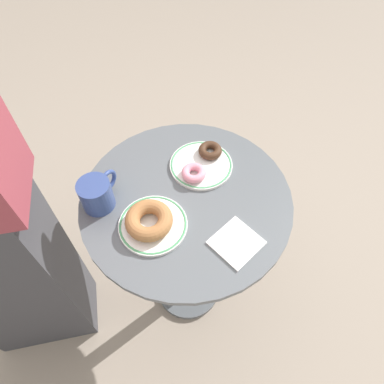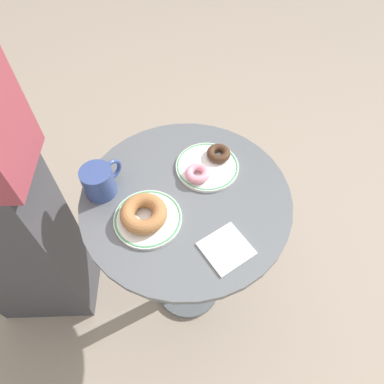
{
  "view_description": "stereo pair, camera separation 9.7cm",
  "coord_description": "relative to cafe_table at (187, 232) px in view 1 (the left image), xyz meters",
  "views": [
    {
      "loc": [
        -0.49,
        -0.29,
        1.53
      ],
      "look_at": [
        0.01,
        -0.01,
        0.74
      ],
      "focal_mm": 32.29,
      "sensor_mm": 36.0,
      "label": 1
    },
    {
      "loc": [
        -0.43,
        -0.37,
        1.53
      ],
      "look_at": [
        0.01,
        -0.01,
        0.74
      ],
      "focal_mm": 32.29,
      "sensor_mm": 36.0,
      "label": 2
    }
  ],
  "objects": [
    {
      "name": "donut_pink_frosted",
      "position": [
        0.07,
        0.02,
        0.23
      ],
      "size": [
        0.1,
        0.1,
        0.02
      ],
      "primitive_type": "torus",
      "rotation": [
        0.0,
        0.0,
        5.57
      ],
      "color": "pink",
      "rests_on": "plate_right"
    },
    {
      "name": "donut_chocolate",
      "position": [
        0.18,
        0.01,
        0.23
      ],
      "size": [
        0.07,
        0.07,
        0.02
      ],
      "primitive_type": "torus",
      "rotation": [
        0.0,
        0.0,
        4.74
      ],
      "color": "#422819",
      "rests_on": "plate_right"
    },
    {
      "name": "coffee_mug",
      "position": [
        -0.13,
        0.2,
        0.25
      ],
      "size": [
        0.13,
        0.09,
        0.09
      ],
      "color": "#334784",
      "rests_on": "cafe_table"
    },
    {
      "name": "plate_left",
      "position": [
        -0.12,
        0.03,
        0.21
      ],
      "size": [
        0.19,
        0.19,
        0.01
      ],
      "color": "white",
      "rests_on": "cafe_table"
    },
    {
      "name": "paper_napkin",
      "position": [
        -0.06,
        -0.19,
        0.21
      ],
      "size": [
        0.14,
        0.14,
        0.01
      ],
      "primitive_type": "cube",
      "rotation": [
        0.0,
        0.0,
        -0.3
      ],
      "color": "white",
      "rests_on": "cafe_table"
    },
    {
      "name": "cafe_table",
      "position": [
        0.0,
        0.0,
        0.0
      ],
      "size": [
        0.61,
        0.61,
        0.72
      ],
      "color": "#565B60",
      "rests_on": "ground"
    },
    {
      "name": "plate_right",
      "position": [
        0.12,
        0.02,
        0.21
      ],
      "size": [
        0.19,
        0.19,
        0.01
      ],
      "color": "white",
      "rests_on": "cafe_table"
    },
    {
      "name": "donut_cinnamon",
      "position": [
        -0.13,
        0.04,
        0.23
      ],
      "size": [
        0.14,
        0.14,
        0.04
      ],
      "primitive_type": "torus",
      "rotation": [
        0.0,
        0.0,
        1.7
      ],
      "color": "#A36B3D",
      "rests_on": "plate_left"
    },
    {
      "name": "ground_plane",
      "position": [
        0.0,
        0.0,
        -0.53
      ],
      "size": [
        7.0,
        7.0,
        0.02
      ],
      "primitive_type": "cube",
      "color": "gray"
    }
  ]
}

